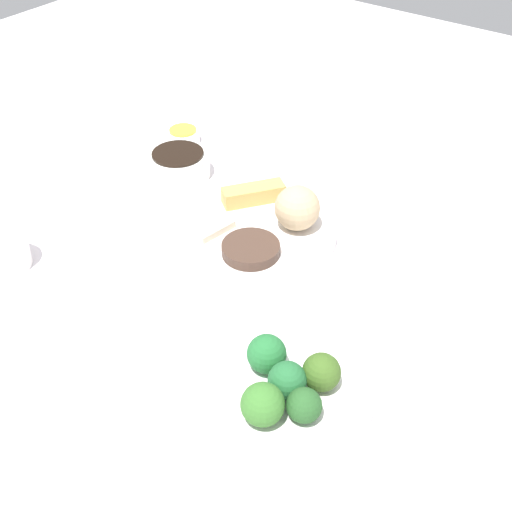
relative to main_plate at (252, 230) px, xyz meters
name	(u,v)px	position (x,y,z in m)	size (l,w,h in m)	color
tabletop	(231,252)	(-0.01, -0.04, -0.02)	(2.20, 2.20, 0.02)	white
main_plate	(252,230)	(0.00, 0.00, 0.00)	(0.26, 0.26, 0.02)	white
rice_scoop	(297,208)	(0.06, 0.04, 0.04)	(0.07, 0.07, 0.07)	tan
spring_roll	(253,194)	(-0.04, 0.06, 0.02)	(0.10, 0.03, 0.03)	tan
crab_rangoon_wonton	(208,222)	(-0.06, -0.04, 0.01)	(0.06, 0.06, 0.01)	beige
stir_fry_heap	(251,249)	(0.04, -0.06, 0.02)	(0.09, 0.09, 0.02)	#463126
broccoli_plate	(286,397)	(0.23, -0.24, 0.00)	(0.20, 0.20, 0.01)	white
broccoli_floret_0	(287,380)	(0.23, -0.24, 0.03)	(0.05, 0.05, 0.05)	#246433
broccoli_floret_1	(263,404)	(0.23, -0.28, 0.03)	(0.05, 0.05, 0.05)	#39732C
broccoli_floret_2	(267,354)	(0.18, -0.22, 0.03)	(0.05, 0.05, 0.05)	#246B33
broccoli_floret_3	(321,372)	(0.25, -0.20, 0.03)	(0.05, 0.05, 0.05)	#3C5F20
broccoli_floret_5	(304,405)	(0.26, -0.25, 0.03)	(0.04, 0.04, 0.04)	#275626
soy_sauce_bowl	(179,165)	(-0.20, 0.06, 0.01)	(0.11, 0.11, 0.04)	white
soy_sauce_bowl_liquid	(178,154)	(-0.20, 0.06, 0.04)	(0.09, 0.09, 0.00)	black
sauce_ramekin_hot_mustard	(183,136)	(-0.28, 0.15, 0.00)	(0.06, 0.06, 0.02)	white
sauce_ramekin_hot_mustard_liquid	(183,130)	(-0.28, 0.15, 0.02)	(0.05, 0.05, 0.00)	yellow
teacup	(4,251)	(-0.24, -0.27, 0.02)	(0.07, 0.07, 0.05)	silver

